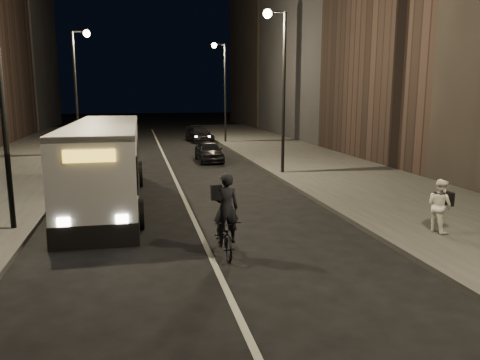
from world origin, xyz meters
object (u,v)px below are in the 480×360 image
streetlight_left_far (79,76)px  car_near (209,151)px  city_bus (106,160)px  pedestrian_woman (440,206)px  streetlight_right_far (222,79)px  car_far (200,135)px  streetlight_right_mid (279,70)px  cyclist_on_bicycle (225,228)px  streetlight_left_near (8,54)px  car_mid (110,143)px

streetlight_left_far → car_near: size_ratio=2.13×
city_bus → car_near: 11.59m
city_bus → pedestrian_woman: bearing=-34.2°
streetlight_right_far → car_near: streetlight_right_far is taller
streetlight_right_far → pedestrian_woman: (1.57, -27.20, -4.40)m
streetlight_right_far → car_far: (-1.73, 1.62, -4.72)m
streetlight_right_mid → pedestrian_woman: 12.14m
streetlight_right_mid → cyclist_on_bicycle: 13.21m
streetlight_left_far → city_bus: bearing=-80.7°
streetlight_right_far → city_bus: size_ratio=0.70×
pedestrian_woman → streetlight_left_far: bearing=17.8°
streetlight_left_near → car_near: size_ratio=2.13×
streetlight_left_near → streetlight_left_far: bearing=90.0°
streetlight_right_far → pedestrian_woman: 27.60m
streetlight_left_near → city_bus: size_ratio=0.70×
car_near → car_far: (1.00, 11.88, -0.01)m
cyclist_on_bicycle → streetlight_left_far: bearing=104.9°
cyclist_on_bicycle → car_near: size_ratio=0.59×
cyclist_on_bicycle → pedestrian_woman: cyclist_on_bicycle is taller
streetlight_right_far → cyclist_on_bicycle: size_ratio=3.62×
pedestrian_woman → car_near: (-4.30, 16.94, -0.31)m
car_near → pedestrian_woman: bearing=-75.4°
streetlight_left_near → car_mid: size_ratio=1.70×
streetlight_left_near → pedestrian_woman: bearing=-14.7°
city_bus → streetlight_left_far: bearing=99.7°
pedestrian_woman → car_near: pedestrian_woman is taller
streetlight_right_far → city_bus: bearing=-112.2°
streetlight_left_far → car_mid: bearing=26.8°
streetlight_left_far → car_far: (8.93, 7.62, -4.72)m
cyclist_on_bicycle → car_mid: (-4.00, 22.22, 0.04)m
streetlight_right_mid → streetlight_left_far: size_ratio=1.00×
car_mid → streetlight_left_far: bearing=32.4°
car_mid → car_far: size_ratio=1.07×
city_bus → car_mid: size_ratio=2.44×
car_far → streetlight_left_near: bearing=-115.0°
streetlight_left_near → streetlight_right_far: bearing=66.0°
streetlight_right_mid → streetlight_right_far: size_ratio=1.00×
streetlight_right_far → car_far: size_ratio=1.83×
streetlight_right_mid → city_bus: streetlight_right_mid is taller
streetlight_left_far → cyclist_on_bicycle: streetlight_left_far is taller
pedestrian_woman → car_far: pedestrian_woman is taller
streetlight_left_near → car_mid: (1.73, 18.88, -4.58)m
streetlight_right_mid → streetlight_left_near: bearing=-143.1°
cyclist_on_bicycle → car_near: bearing=82.5°
streetlight_left_near → streetlight_left_far: same height
streetlight_left_near → city_bus: (2.34, 3.64, -3.67)m
streetlight_right_mid → cyclist_on_bicycle: streetlight_right_mid is taller
streetlight_right_mid → car_near: streetlight_right_mid is taller
car_far → car_near: bearing=-100.6°
city_bus → car_mid: (-0.61, 15.23, -0.91)m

